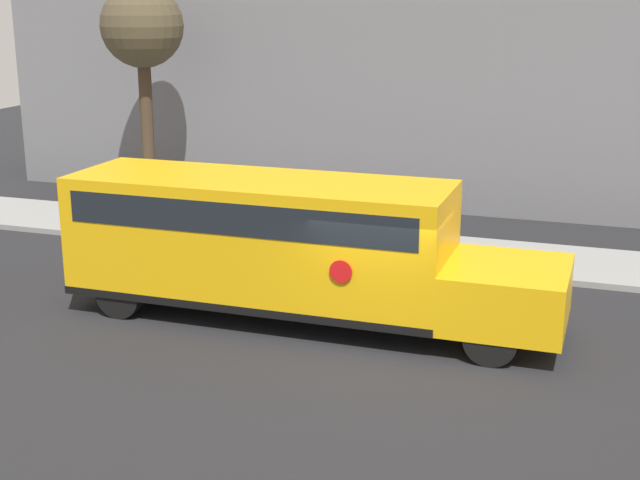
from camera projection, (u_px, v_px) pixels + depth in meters
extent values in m
plane|color=black|center=(375.00, 348.00, 17.07)|extent=(60.00, 60.00, 0.00)
cube|color=gray|center=(442.00, 253.00, 22.98)|extent=(44.00, 3.00, 0.15)
cube|color=slate|center=(489.00, 44.00, 27.57)|extent=(32.00, 4.00, 10.03)
cube|color=#EAA80F|center=(260.00, 238.00, 18.36)|extent=(7.86, 2.50, 2.47)
cube|color=#EAA80F|center=(507.00, 294.00, 16.97)|extent=(2.29, 2.50, 1.14)
cube|color=black|center=(261.00, 291.00, 18.68)|extent=(7.86, 2.54, 0.16)
cube|color=black|center=(259.00, 205.00, 18.18)|extent=(7.23, 2.53, 0.64)
cylinder|color=red|center=(341.00, 272.00, 16.55)|extent=(0.44, 0.02, 0.44)
cylinder|color=black|center=(506.00, 301.00, 18.13)|extent=(1.00, 0.30, 1.00)
cylinder|color=black|center=(491.00, 339.00, 16.16)|extent=(1.00, 0.30, 1.00)
cylinder|color=black|center=(169.00, 265.00, 20.52)|extent=(1.00, 0.30, 1.00)
cylinder|color=black|center=(120.00, 294.00, 18.55)|extent=(1.00, 0.30, 1.00)
cylinder|color=#423323|center=(148.00, 132.00, 27.28)|extent=(0.39, 0.39, 4.85)
sphere|color=#4C422D|center=(142.00, 26.00, 26.42)|extent=(2.47, 2.47, 2.47)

